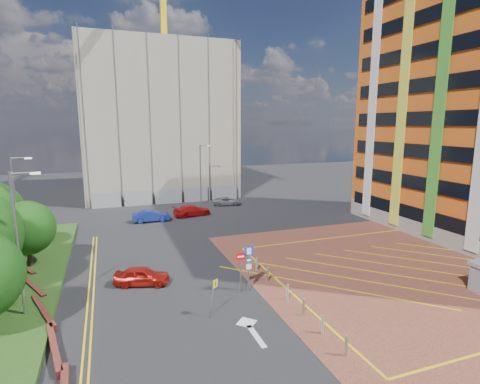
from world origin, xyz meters
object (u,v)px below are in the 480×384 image
sign_cluster (246,263)px  warning_sign (213,293)px  lamp_left_far (16,204)px  car_red_back (192,210)px  car_red_left (142,276)px  car_blue_back (151,216)px  car_silver_back (227,201)px  lamp_left_near (18,238)px  lamp_back (201,172)px  tree_c (27,228)px

sign_cluster → warning_sign: size_ratio=1.42×
lamp_left_far → car_red_back: 19.28m
car_red_left → car_blue_back: size_ratio=0.90×
car_silver_back → car_red_left: bearing=160.6°
lamp_left_far → car_blue_back: lamp_left_far is taller
car_red_left → lamp_left_near: bearing=126.6°
lamp_back → car_red_back: (-2.60, -5.85, -3.72)m
sign_cluster → car_blue_back: (-3.69, 20.07, -1.29)m
car_silver_back → lamp_left_near: bearing=152.6°
lamp_left_near → car_red_back: size_ratio=1.81×
sign_cluster → car_red_back: (1.18, 21.16, -1.31)m
warning_sign → car_red_left: warning_sign is taller
lamp_left_far → sign_cluster: (14.72, -11.02, -2.71)m
lamp_left_far → car_red_left: lamp_left_far is taller
tree_c → car_red_left: bearing=-36.5°
sign_cluster → tree_c: bearing=146.8°
car_blue_back → tree_c: bearing=138.3°
tree_c → car_red_left: tree_c is taller
car_red_left → car_red_back: car_red_back is taller
car_red_back → tree_c: bearing=117.6°
warning_sign → car_red_left: size_ratio=0.62×
car_red_left → car_silver_back: 25.60m
lamp_left_near → car_red_back: lamp_left_near is taller
warning_sign → car_silver_back: warning_sign is taller
sign_cluster → lamp_left_far: bearing=143.2°
lamp_left_near → car_silver_back: 31.55m
lamp_left_near → car_red_left: size_ratio=2.19×
lamp_left_far → lamp_back: size_ratio=1.00×
lamp_left_near → car_silver_back: bearing=51.2°
lamp_left_near → car_silver_back: (19.58, 24.39, -4.13)m
lamp_left_far → sign_cluster: lamp_left_far is taller
car_blue_back → car_red_back: 4.99m
lamp_left_far → car_blue_back: bearing=39.4°
lamp_back → lamp_left_far: bearing=-139.1°
lamp_back → car_red_back: 7.40m
lamp_left_far → car_silver_back: bearing=33.7°
tree_c → car_blue_back: size_ratio=1.21×
lamp_left_far → warning_sign: 18.20m
car_red_back → lamp_left_near: bearing=134.0°
lamp_left_near → warning_sign: bearing=-19.1°
lamp_left_far → warning_sign: size_ratio=3.56×
car_silver_back → car_red_back: bearing=138.1°
warning_sign → car_red_back: size_ratio=0.51×
warning_sign → car_red_back: (4.04, 23.57, -0.79)m
lamp_left_far → car_silver_back: (21.58, 14.39, -4.13)m
car_red_left → warning_sign: bearing=-133.5°
car_red_left → car_red_back: bearing=-6.1°
lamp_back → car_blue_back: 10.85m
sign_cluster → lamp_left_near: bearing=175.4°
lamp_left_near → car_red_left: lamp_left_near is taller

